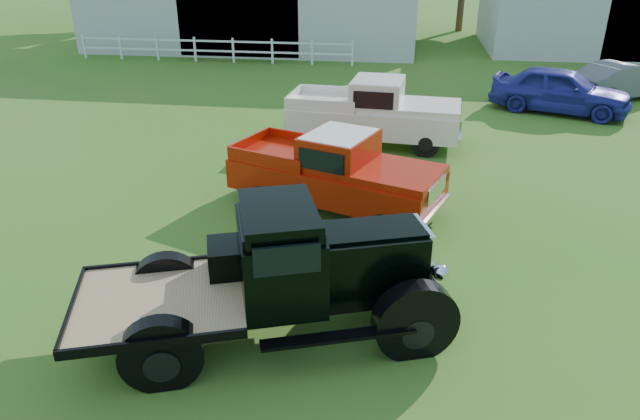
% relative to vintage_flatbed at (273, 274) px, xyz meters
% --- Properties ---
extents(ground, '(120.00, 120.00, 0.00)m').
position_rel_vintage_flatbed_xyz_m(ground, '(0.15, 1.17, -1.09)').
color(ground, '#326D16').
extents(shed_right, '(16.80, 9.20, 5.20)m').
position_rel_vintage_flatbed_xyz_m(shed_right, '(14.15, 28.17, 1.51)').
color(shed_right, '#B3B3B3').
rests_on(shed_right, ground).
extents(fence_rail, '(14.20, 0.16, 1.20)m').
position_rel_vintage_flatbed_xyz_m(fence_rail, '(-7.85, 21.17, -0.49)').
color(fence_rail, white).
rests_on(fence_rail, ground).
extents(vintage_flatbed, '(5.91, 3.88, 2.18)m').
position_rel_vintage_flatbed_xyz_m(vintage_flatbed, '(0.00, 0.00, 0.00)').
color(vintage_flatbed, black).
rests_on(vintage_flatbed, ground).
extents(red_pickup, '(5.28, 3.51, 1.80)m').
position_rel_vintage_flatbed_xyz_m(red_pickup, '(0.33, 4.80, -0.19)').
color(red_pickup, '#B21A07').
rests_on(red_pickup, ground).
extents(white_pickup, '(5.37, 2.44, 1.92)m').
position_rel_vintage_flatbed_xyz_m(white_pickup, '(0.89, 9.51, -0.13)').
color(white_pickup, silver).
rests_on(white_pickup, ground).
extents(misc_car_blue, '(5.05, 3.43, 1.60)m').
position_rel_vintage_flatbed_xyz_m(misc_car_blue, '(7.22, 13.95, -0.29)').
color(misc_car_blue, navy).
rests_on(misc_car_blue, ground).
extents(misc_car_grey, '(4.38, 3.35, 1.38)m').
position_rel_vintage_flatbed_xyz_m(misc_car_grey, '(10.07, 16.38, -0.40)').
color(misc_car_grey, '#605F61').
rests_on(misc_car_grey, ground).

